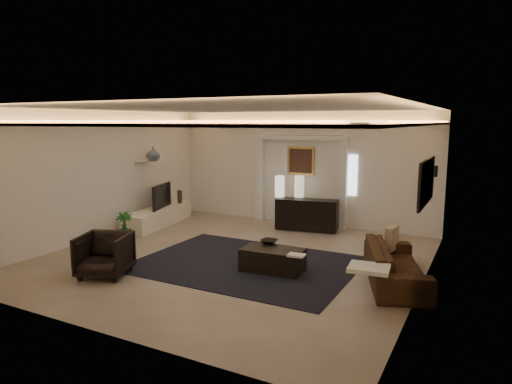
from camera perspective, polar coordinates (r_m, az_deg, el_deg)
The scene contains 33 objects.
floor at distance 8.96m, azimuth -2.95°, elevation -8.37°, with size 7.00×7.00×0.00m, color tan.
ceiling at distance 8.55m, azimuth -3.11°, elevation 10.52°, with size 7.00×7.00×0.00m, color white.
wall_back at distance 11.76m, azimuth 5.73°, elevation 2.99°, with size 7.00×7.00×0.00m, color white.
wall_front at distance 5.95m, azimuth -20.54°, elevation -3.41°, with size 7.00×7.00×0.00m, color white.
wall_left at distance 10.84m, azimuth -19.16°, elevation 2.03°, with size 7.00×7.00×0.00m, color white.
wall_right at distance 7.50m, azimuth 20.64°, elevation -0.95°, with size 7.00×7.00×0.00m, color white.
cove_soffit at distance 8.55m, azimuth -3.09°, elevation 8.64°, with size 7.00×7.00×0.04m, color silver.
daylight_slit at distance 11.32m, azimuth 12.03°, elevation 2.09°, with size 0.25×0.03×1.00m, color white.
area_rug at distance 8.60m, azimuth -1.32°, elevation -9.06°, with size 4.00×3.00×0.01m, color black.
pilaster_left at distance 12.18m, azimuth 0.50°, elevation 1.58°, with size 0.22×0.20×2.20m, color silver.
pilaster_right at distance 11.33m, azimuth 10.91°, elevation 0.86°, with size 0.22×0.20×2.20m, color silver.
alcove_header at distance 11.61m, azimuth 5.60°, elevation 6.87°, with size 2.52×0.20×0.12m, color silver.
painting_frame at distance 11.71m, azimuth 5.69°, elevation 3.95°, with size 0.74×0.04×0.74m, color tan.
painting_canvas at distance 11.69m, azimuth 5.64°, elevation 3.94°, with size 0.62×0.02×0.62m, color #4C2D1E.
art_panel_frame at distance 7.76m, azimuth 20.81°, elevation 1.23°, with size 0.04×1.64×0.74m, color black.
art_panel_gold at distance 7.76m, azimuth 20.62°, elevation 1.24°, with size 0.02×1.50×0.62m, color tan.
wall_sconce at distance 9.65m, azimuth 21.67°, elevation 2.47°, with size 0.12×0.12×0.22m, color black.
wall_niche at distance 11.77m, azimuth -14.04°, elevation 3.75°, with size 0.10×0.55×0.04m, color silver.
console at distance 11.14m, azimuth 6.45°, elevation -2.83°, with size 1.50×0.47×0.75m, color black.
lamp_left at distance 11.33m, azimuth 3.02°, elevation 0.96°, with size 0.24×0.24×0.53m, color white.
lamp_right at distance 11.35m, azimuth 5.51°, elevation 0.94°, with size 0.24×0.24×0.53m, color beige.
media_ledge at distance 11.91m, azimuth -12.24°, elevation -3.07°, with size 0.62×2.47×0.46m, color white.
tv at distance 11.81m, azimuth -12.33°, elevation -0.53°, with size 0.14×1.08×0.62m, color black.
figurine at distance 12.41m, azimuth -9.62°, elevation -0.56°, with size 0.13×0.13×0.35m, color #423425.
ginger_jar at distance 11.59m, azimuth -12.89°, elevation 4.72°, with size 0.35×0.35×0.37m, color slate.
plant at distance 10.46m, azimuth -16.35°, elevation -4.29°, with size 0.37×0.37×0.66m, color #1D5A1B.
sofa at distance 7.92m, azimuth 17.24°, elevation -8.73°, with size 0.84×2.15×0.63m, color #552F23.
throw_blanket at distance 6.84m, azimuth 14.11°, elevation -9.34°, with size 0.58×0.47×0.06m, color silver.
throw_pillow at distance 8.63m, azimuth 16.83°, elevation -5.62°, with size 0.13×0.43×0.43m, color tan.
coffee_table at distance 8.17m, azimuth 2.12°, elevation -8.58°, with size 1.09×0.60×0.41m, color black.
bowl at distance 8.45m, azimuth 1.68°, elevation -6.27°, with size 0.30×0.30×0.07m, color black.
magazine at distance 7.70m, azimuth 5.13°, elevation -7.99°, with size 0.29×0.21×0.03m, color white.
armchair at distance 8.29m, azimuth -18.63°, elevation -7.55°, with size 0.81×0.83×0.75m, color black.
Camera 1 is at (4.37, -7.35, 2.67)m, focal length 31.59 mm.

